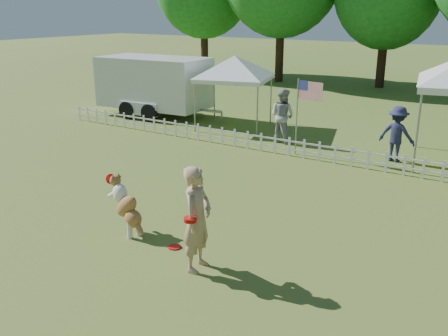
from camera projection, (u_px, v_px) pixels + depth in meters
name	position (u px, v px, depth m)	size (l,w,h in m)	color
ground	(185.00, 255.00, 9.39)	(120.00, 120.00, 0.00)	#3B5E1D
picket_fence	(327.00, 153.00, 14.88)	(22.00, 0.08, 0.60)	silver
handler	(197.00, 219.00, 8.62)	(0.70, 0.46, 1.91)	tan
dog	(127.00, 207.00, 10.13)	(1.12, 0.37, 1.16)	brown
frisbee_on_turf	(174.00, 247.00, 9.67)	(0.26, 0.26, 0.02)	red
canopy_tent_left	(234.00, 93.00, 19.00)	(2.57, 2.57, 2.66)	white
cargo_trailer	(154.00, 86.00, 21.08)	(5.71, 2.51, 2.51)	silver
flag_pole	(297.00, 117.00, 15.44)	(0.92, 0.10, 2.39)	gray
spectator_a	(282.00, 116.00, 16.95)	(0.90, 0.70, 1.85)	#9D9BA0
spectator_b	(397.00, 134.00, 14.84)	(1.08, 0.62, 1.68)	#212548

